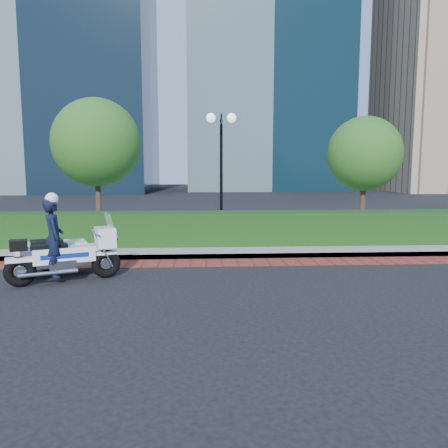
{
  "coord_description": "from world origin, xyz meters",
  "views": [
    {
      "loc": [
        0.26,
        -9.89,
        2.5
      ],
      "look_at": [
        0.91,
        1.85,
        1.0
      ],
      "focal_mm": 35.0,
      "sensor_mm": 36.0,
      "label": 1
    }
  ],
  "objects": [
    {
      "name": "lamppost",
      "position": [
        1.0,
        5.2,
        2.96
      ],
      "size": [
        1.02,
        0.7,
        4.21
      ],
      "color": "black",
      "rests_on": "sidewalk"
    },
    {
      "name": "hedge_main",
      "position": [
        0.0,
        3.6,
        0.65
      ],
      "size": [
        18.0,
        1.2,
        1.0
      ],
      "primitive_type": "cube",
      "color": "black",
      "rests_on": "sidewalk"
    },
    {
      "name": "police_motorcycle",
      "position": [
        -2.96,
        0.0,
        0.68
      ],
      "size": [
        2.53,
        1.88,
        1.99
      ],
      "rotation": [
        0.0,
        0.0,
        0.39
      ],
      "color": "black",
      "rests_on": "ground"
    },
    {
      "name": "brick_strip",
      "position": [
        0.0,
        1.5,
        0.01
      ],
      "size": [
        60.0,
        1.0,
        0.01
      ],
      "primitive_type": "cube",
      "color": "maroon",
      "rests_on": "ground"
    },
    {
      "name": "ground",
      "position": [
        0.0,
        0.0,
        0.0
      ],
      "size": [
        120.0,
        120.0,
        0.0
      ],
      "primitive_type": "plane",
      "color": "black",
      "rests_on": "ground"
    },
    {
      "name": "sidewalk",
      "position": [
        0.0,
        6.0,
        0.07
      ],
      "size": [
        60.0,
        8.0,
        0.15
      ],
      "primitive_type": "cube",
      "color": "gray",
      "rests_on": "ground"
    },
    {
      "name": "tower_left",
      "position": [
        -16.0,
        40.0,
        20.0
      ],
      "size": [
        22.0,
        16.0,
        40.0
      ],
      "primitive_type": "cube",
      "color": "black",
      "rests_on": "ground"
    },
    {
      "name": "tree_b",
      "position": [
        -3.5,
        6.5,
        3.43
      ],
      "size": [
        3.2,
        3.2,
        4.89
      ],
      "color": "#332319",
      "rests_on": "sidewalk"
    },
    {
      "name": "tree_c",
      "position": [
        6.5,
        6.5,
        3.05
      ],
      "size": [
        2.8,
        2.8,
        4.3
      ],
      "color": "#332319",
      "rests_on": "sidewalk"
    }
  ]
}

